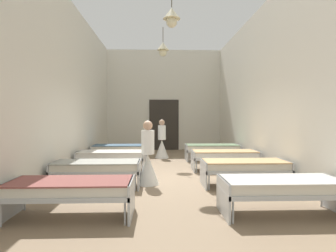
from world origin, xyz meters
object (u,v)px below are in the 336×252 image
bed_left_row_0 (71,189)px  bed_left_row_1 (97,167)px  bed_right_row_0 (281,187)px  bed_right_row_3 (212,148)px  bed_left_row_2 (111,156)px  bed_left_row_3 (120,149)px  nurse_near_aisle (148,161)px  bed_right_row_2 (224,155)px  bed_right_row_1 (244,166)px  nurse_mid_aisle (162,144)px

bed_left_row_0 → bed_left_row_1: 1.90m
bed_left_row_0 → bed_right_row_0: same height
bed_right_row_0 → bed_right_row_3: bearing=90.0°
bed_left_row_1 → bed_left_row_2: (0.00, 1.90, 0.00)m
bed_left_row_0 → bed_left_row_2: size_ratio=1.00×
bed_left_row_0 → bed_left_row_3: same height
bed_left_row_2 → nurse_near_aisle: 2.02m
bed_right_row_2 → nurse_near_aisle: bearing=-142.5°
bed_right_row_0 → bed_right_row_1: size_ratio=1.00×
bed_left_row_3 → bed_left_row_2: bearing=-90.0°
bed_left_row_0 → bed_right_row_0: (3.30, 0.00, 0.00)m
bed_right_row_3 → bed_right_row_0: bearing=-90.0°
bed_left_row_1 → bed_left_row_3: bearing=90.0°
bed_right_row_2 → nurse_mid_aisle: nurse_mid_aisle is taller
bed_left_row_3 → nurse_mid_aisle: size_ratio=1.28×
bed_left_row_1 → bed_right_row_3: 5.03m
bed_left_row_3 → nurse_near_aisle: (1.11, -3.58, 0.09)m
bed_right_row_1 → bed_left_row_2: bearing=150.1°
bed_left_row_2 → nurse_mid_aisle: (1.50, 2.56, 0.09)m
bed_left_row_2 → bed_left_row_3: bearing=90.0°
bed_left_row_3 → nurse_near_aisle: 3.75m
bed_left_row_1 → bed_left_row_3: (0.00, 3.80, 0.00)m
bed_right_row_2 → nurse_near_aisle: nurse_near_aisle is taller
bed_right_row_3 → nurse_near_aisle: (-2.18, -3.58, 0.09)m
bed_right_row_2 → nurse_near_aisle: (-2.18, -1.68, 0.09)m
bed_right_row_3 → nurse_mid_aisle: 1.92m
bed_right_row_0 → bed_left_row_1: 3.81m
bed_left_row_0 → bed_right_row_2: size_ratio=1.00×
bed_left_row_1 → nurse_mid_aisle: size_ratio=1.28×
bed_left_row_1 → bed_right_row_2: size_ratio=1.00×
bed_right_row_3 → bed_left_row_2: bearing=-150.1°
bed_right_row_1 → bed_right_row_2: same height
bed_right_row_0 → nurse_mid_aisle: size_ratio=1.28×
bed_right_row_3 → nurse_mid_aisle: size_ratio=1.28×
bed_left_row_1 → bed_right_row_3: same height
bed_left_row_3 → bed_left_row_0: bearing=-90.0°
bed_right_row_3 → nurse_mid_aisle: bearing=159.7°
nurse_mid_aisle → bed_left_row_3: bearing=129.5°
nurse_near_aisle → bed_left_row_2: bearing=33.2°
bed_left_row_0 → bed_left_row_3: 5.70m
bed_left_row_3 → bed_left_row_1: bearing=-90.0°
bed_right_row_0 → bed_right_row_2: 3.80m
bed_right_row_0 → bed_right_row_2: (0.00, 3.80, 0.00)m
bed_left_row_0 → bed_right_row_2: 5.03m
bed_left_row_1 → bed_right_row_3: bearing=49.0°
bed_left_row_1 → nurse_near_aisle: 1.14m
bed_left_row_0 → bed_right_row_1: size_ratio=1.00×
bed_right_row_0 → bed_right_row_2: size_ratio=1.00×
bed_left_row_3 → bed_right_row_3: 3.30m
bed_right_row_2 → bed_left_row_3: size_ratio=1.00×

